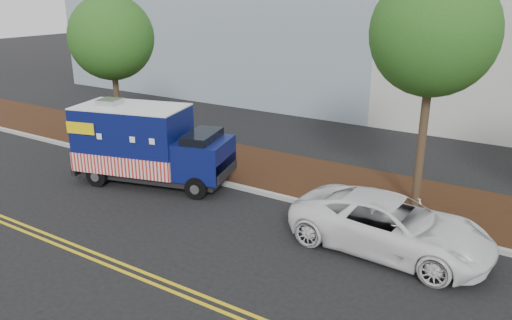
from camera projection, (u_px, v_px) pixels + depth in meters
The scene contains 10 objects.
ground at pixel (188, 195), 17.19m from camera, with size 120.00×120.00×0.00m, color black.
curb at pixel (212, 180), 18.28m from camera, with size 120.00×0.18×0.15m, color #9E9E99.
mulch_strip at pixel (244, 164), 19.96m from camera, with size 120.00×4.00×0.15m, color black.
centerline_near at pixel (83, 248), 13.63m from camera, with size 120.00×0.10×0.01m, color gold.
centerline_far at pixel (75, 252), 13.43m from camera, with size 120.00×0.10×0.01m, color gold.
tree_a at pixel (111, 38), 21.47m from camera, with size 3.65×3.65×6.57m.
tree_c at pixel (434, 34), 14.32m from camera, with size 3.70×3.70×7.37m.
sign_post at pixel (190, 145), 18.66m from camera, with size 0.06×0.06×2.40m, color #473828.
food_truck at pixel (146, 146), 17.95m from camera, with size 6.02×3.44×3.00m.
white_car at pixel (391, 225), 13.34m from camera, with size 2.46×5.34×1.48m, color white.
Camera 1 is at (10.50, -12.13, 6.72)m, focal length 35.00 mm.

